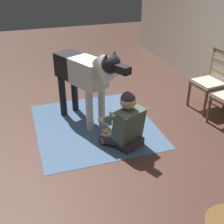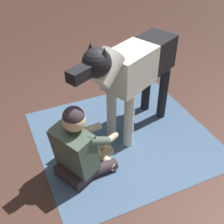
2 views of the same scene
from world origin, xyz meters
The scene contains 5 objects.
ground_plane centered at (0.00, 0.00, 0.00)m, with size 13.89×13.89×0.00m, color #492E25.
area_rug centered at (-0.19, 0.05, 0.00)m, with size 1.89×1.77×0.01m, color #456080.
person_sitting_on_floor centered at (0.42, 0.32, 0.33)m, with size 0.70×0.63×0.81m.
large_dog centered at (-0.31, -0.04, 0.81)m, with size 1.47×0.81×1.25m.
hot_dog_on_plate centered at (0.11, 0.17, 0.03)m, with size 0.22×0.22×0.06m.
Camera 2 is at (0.94, 2.23, 2.25)m, focal length 46.84 mm.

